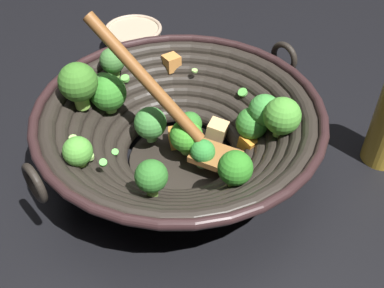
{
  "coord_description": "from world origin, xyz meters",
  "views": [
    {
      "loc": [
        0.52,
        -0.04,
        0.51
      ],
      "look_at": [
        -0.01,
        0.02,
        0.03
      ],
      "focal_mm": 43.0,
      "sensor_mm": 36.0,
      "label": 1
    }
  ],
  "objects": [
    {
      "name": "ground_plane",
      "position": [
        0.0,
        0.0,
        0.0
      ],
      "size": [
        4.0,
        4.0,
        0.0
      ],
      "primitive_type": "plane",
      "color": "black"
    },
    {
      "name": "wok",
      "position": [
        -0.0,
        -0.0,
        0.07
      ],
      "size": [
        0.42,
        0.42,
        0.23
      ],
      "color": "black",
      "rests_on": "ground"
    },
    {
      "name": "prep_bowl",
      "position": [
        -0.35,
        -0.07,
        0.03
      ],
      "size": [
        0.12,
        0.12,
        0.05
      ],
      "color": "tan",
      "rests_on": "ground"
    }
  ]
}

